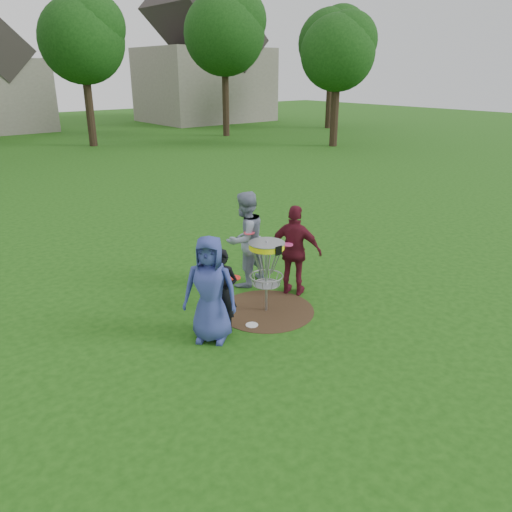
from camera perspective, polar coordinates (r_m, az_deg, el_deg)
ground at (r=9.40m, az=1.16°, el=-6.22°), size 100.00×100.00×0.00m
dirt_patch at (r=9.40m, az=1.16°, el=-6.20°), size 1.80×1.80×0.01m
player_blue at (r=8.10m, az=-5.26°, el=-3.82°), size 1.02×1.04×1.81m
player_black at (r=8.42m, az=-3.90°, el=-4.06°), size 0.60×0.64×1.47m
player_grey at (r=10.16m, az=-1.26°, el=1.91°), size 1.07×0.89×1.98m
player_maroon at (r=9.78m, az=4.47°, el=0.60°), size 0.93×1.14×1.81m
disc_on_grass at (r=8.86m, az=-0.48°, el=-7.90°), size 0.22×0.22×0.02m
disc_golf_basket at (r=8.99m, az=1.21°, el=-0.41°), size 0.66×0.67×1.38m
held_discs at (r=8.99m, az=-0.74°, el=0.04°), size 1.99×1.36×0.33m
house_row at (r=40.77m, az=-25.98°, el=18.44°), size 44.50×10.65×11.62m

